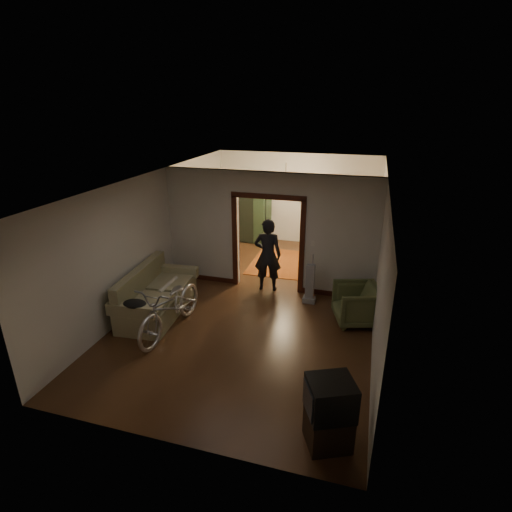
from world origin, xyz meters
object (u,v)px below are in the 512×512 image
at_px(bicycle, 171,307).
at_px(person, 268,255).
at_px(locker, 255,214).
at_px(desk, 331,241).
at_px(sofa, 157,292).
at_px(armchair, 357,304).

distance_m(bicycle, person, 2.72).
relative_size(locker, desk, 1.86).
relative_size(sofa, armchair, 2.41).
relative_size(sofa, bicycle, 1.03).
xyz_separation_m(locker, desk, (2.48, -0.38, -0.56)).
bearing_deg(person, sofa, 35.01).
bearing_deg(bicycle, locker, 94.16).
height_order(armchair, locker, locker).
height_order(bicycle, desk, bicycle).
height_order(bicycle, armchair, bicycle).
xyz_separation_m(person, locker, (-1.28, 3.28, 0.04)).
bearing_deg(person, armchair, 148.61).
height_order(armchair, desk, armchair).
bearing_deg(sofa, person, 37.26).
bearing_deg(desk, locker, 167.99).
bearing_deg(armchair, sofa, -96.96).
distance_m(sofa, locker, 5.10).
bearing_deg(armchair, bicycle, -86.04).
bearing_deg(bicycle, desk, 68.96).
distance_m(sofa, armchair, 4.16).
height_order(armchair, person, person).
relative_size(bicycle, locker, 1.12).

